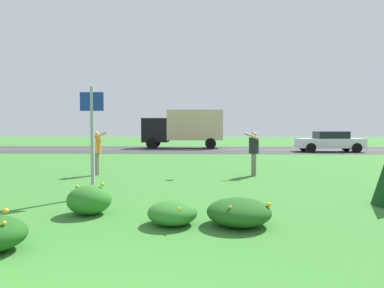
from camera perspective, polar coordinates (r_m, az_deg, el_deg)
name	(u,v)px	position (r m, az deg, el deg)	size (l,w,h in m)	color
ground_plane	(172,168)	(14.67, -3.38, -3.88)	(120.00, 120.00, 0.00)	#387A2D
highway_strip	(187,150)	(27.30, -0.83, -0.92)	(120.00, 9.76, 0.01)	#38383A
highway_center_stripe	(187,150)	(27.30, -0.83, -0.91)	(120.00, 0.16, 0.00)	yellow
daylily_clump_near_camera	(172,213)	(6.02, -3.22, -11.18)	(0.85, 0.89, 0.40)	#2D7526
daylily_clump_front_right	(239,212)	(6.01, 7.72, -10.98)	(1.09, 1.11, 0.45)	#1E5619
daylily_clump_mid_center	(89,200)	(6.96, -16.47, -8.74)	(0.84, 0.82, 0.60)	#2D7526
sign_post_near_path	(92,131)	(8.58, -16.01, 2.14)	(0.56, 0.10, 2.62)	#93969B
person_thrower_orange_shirt	(96,149)	(12.60, -15.41, -0.79)	(0.52, 0.49, 1.55)	orange
person_catcher_dark_shirt	(254,149)	(12.18, 10.08, -0.89)	(0.52, 0.49, 1.53)	#232328
frisbee_orange	(196,134)	(11.92, 0.59, 1.58)	(0.24, 0.25, 0.05)	orange
car_white_center_left	(330,141)	(26.56, 21.63, 0.40)	(4.50, 2.00, 1.45)	silver
box_truck_black	(185,127)	(29.46, -1.23, 2.83)	(6.70, 2.46, 3.20)	black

